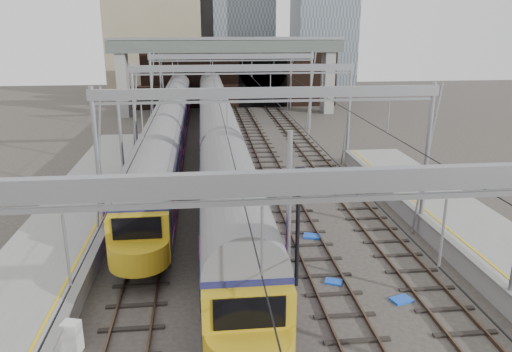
{
  "coord_description": "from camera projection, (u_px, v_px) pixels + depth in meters",
  "views": [
    {
      "loc": [
        -3.17,
        -15.6,
        10.7
      ],
      "look_at": [
        -0.23,
        11.5,
        2.4
      ],
      "focal_mm": 35.0,
      "sensor_mm": 36.0,
      "label": 1
    }
  ],
  "objects": [
    {
      "name": "tracks",
      "position": [
        254.0,
        195.0,
        32.54
      ],
      "size": [
        14.4,
        80.0,
        0.22
      ],
      "color": "#4C3828",
      "rests_on": "ground"
    },
    {
      "name": "equip_cover_b",
      "position": [
        312.0,
        236.0,
        26.16
      ],
      "size": [
        1.07,
        0.89,
        0.11
      ],
      "primitive_type": "cube",
      "rotation": [
        0.0,
        0.0,
        -0.3
      ],
      "color": "blue",
      "rests_on": "ground"
    },
    {
      "name": "overbridge",
      "position": [
        227.0,
        54.0,
        59.91
      ],
      "size": [
        28.0,
        3.0,
        9.25
      ],
      "color": "gray",
      "rests_on": "ground"
    },
    {
      "name": "equip_cover_c",
      "position": [
        401.0,
        300.0,
        20.14
      ],
      "size": [
        0.96,
        0.8,
        0.1
      ],
      "primitive_type": "cube",
      "rotation": [
        0.0,
        0.0,
        0.3
      ],
      "color": "blue",
      "rests_on": "ground"
    },
    {
      "name": "platform_left",
      "position": [
        28.0,
        296.0,
        19.45
      ],
      "size": [
        4.32,
        55.0,
        1.12
      ],
      "color": "gray",
      "rests_on": "ground"
    },
    {
      "name": "overhead_line",
      "position": [
        245.0,
        83.0,
        36.8
      ],
      "size": [
        16.8,
        80.0,
        8.0
      ],
      "color": "gray",
      "rests_on": "ground"
    },
    {
      "name": "train_second",
      "position": [
        170.0,
        125.0,
        42.91
      ],
      "size": [
        2.71,
        46.96,
        4.69
      ],
      "color": "black",
      "rests_on": "ground"
    },
    {
      "name": "train_main",
      "position": [
        215.0,
        118.0,
        45.72
      ],
      "size": [
        2.85,
        65.87,
        4.89
      ],
      "color": "black",
      "rests_on": "ground"
    },
    {
      "name": "ground",
      "position": [
        296.0,
        329.0,
        18.28
      ],
      "size": [
        160.0,
        160.0,
        0.0
      ],
      "primitive_type": "plane",
      "color": "#38332D",
      "rests_on": "ground"
    },
    {
      "name": "signal_near_centre",
      "position": [
        298.0,
        214.0,
        20.34
      ],
      "size": [
        0.38,
        0.48,
        5.31
      ],
      "rotation": [
        0.0,
        0.0,
        -0.01
      ],
      "color": "black",
      "rests_on": "ground"
    },
    {
      "name": "relay_cabinet",
      "position": [
        72.0,
        337.0,
        16.87
      ],
      "size": [
        0.68,
        0.62,
        1.14
      ],
      "primitive_type": "cube",
      "rotation": [
        0.0,
        0.0,
        -0.29
      ],
      "color": "silver",
      "rests_on": "ground"
    },
    {
      "name": "equip_cover_a",
      "position": [
        334.0,
        282.0,
        21.55
      ],
      "size": [
        0.88,
        0.77,
        0.09
      ],
      "primitive_type": "cube",
      "rotation": [
        0.0,
        0.0,
        -0.41
      ],
      "color": "blue",
      "rests_on": "ground"
    },
    {
      "name": "retaining_wall",
      "position": [
        236.0,
        74.0,
        66.55
      ],
      "size": [
        28.0,
        2.75,
        9.0
      ],
      "color": "black",
      "rests_on": "ground"
    }
  ]
}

